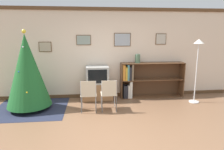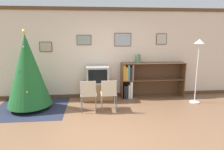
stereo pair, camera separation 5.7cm
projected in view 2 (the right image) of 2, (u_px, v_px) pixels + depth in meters
ground_plane at (110, 133)px, 3.97m from camera, size 24.00×24.00×0.00m
wall_back at (103, 53)px, 6.07m from camera, size 8.15×0.11×2.70m
area_rug at (31, 108)px, 5.28m from camera, size 1.86×1.70×0.01m
christmas_tree at (28, 71)px, 5.08m from camera, size 1.11×1.11×2.04m
tv_console at (98, 91)px, 5.94m from camera, size 0.88×0.56×0.52m
television at (98, 75)px, 5.83m from camera, size 0.65×0.55×0.50m
folding_chair_left at (88, 94)px, 4.97m from camera, size 0.40×0.40×0.82m
folding_chair_right at (109, 93)px, 5.02m from camera, size 0.40×0.40×0.82m
bookshelf at (142, 80)px, 6.13m from camera, size 1.95×0.36×1.08m
vase at (138, 59)px, 5.94m from camera, size 0.15×0.15×0.26m
standing_lamp at (198, 55)px, 5.47m from camera, size 0.28×0.28×1.80m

